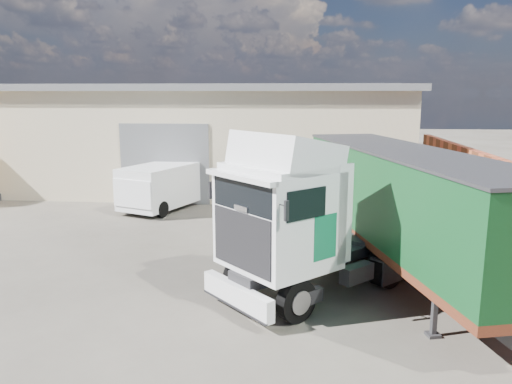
{
  "coord_description": "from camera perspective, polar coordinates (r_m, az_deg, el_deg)",
  "views": [
    {
      "loc": [
        4.01,
        -11.59,
        4.9
      ],
      "look_at": [
        2.71,
        3.0,
        2.0
      ],
      "focal_mm": 35.0,
      "sensor_mm": 36.0,
      "label": 1
    }
  ],
  "objects": [
    {
      "name": "ground",
      "position": [
        13.21,
        -13.22,
        -10.88
      ],
      "size": [
        120.0,
        120.0,
        0.0
      ],
      "primitive_type": "plane",
      "color": "#272420",
      "rests_on": "ground"
    },
    {
      "name": "warehouse",
      "position": [
        29.43,
        -14.9,
        6.48
      ],
      "size": [
        30.6,
        12.6,
        5.42
      ],
      "color": "beige",
      "rests_on": "ground"
    },
    {
      "name": "tractor_unit",
      "position": [
        12.08,
        5.37,
        -4.12
      ],
      "size": [
        5.9,
        5.76,
        4.08
      ],
      "rotation": [
        0.0,
        0.0,
        -0.81
      ],
      "color": "black",
      "rests_on": "ground"
    },
    {
      "name": "box_trailer",
      "position": [
        13.78,
        16.38,
        -0.92
      ],
      "size": [
        4.65,
        10.65,
        3.46
      ],
      "rotation": [
        0.0,
        0.0,
        0.24
      ],
      "color": "#2D2D30",
      "rests_on": "ground"
    },
    {
      "name": "panel_van",
      "position": [
        21.85,
        -10.33,
        0.72
      ],
      "size": [
        3.49,
        5.06,
        1.92
      ],
      "rotation": [
        0.0,
        0.0,
        -0.38
      ],
      "color": "black",
      "rests_on": "ground"
    }
  ]
}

